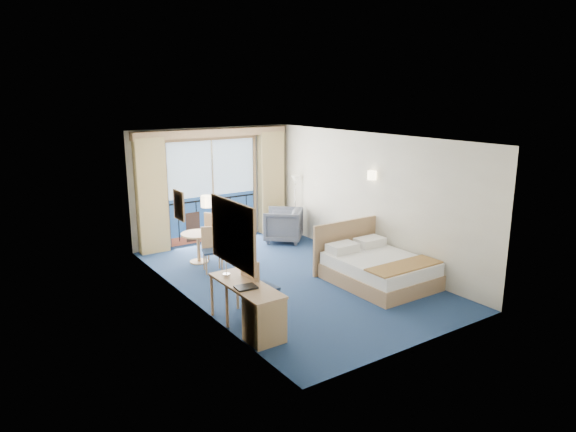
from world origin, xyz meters
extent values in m
plane|color=navy|center=(0.00, 0.00, 0.00)|extent=(6.50, 6.50, 0.00)
cube|color=beige|center=(0.00, 3.26, 1.35)|extent=(4.00, 0.02, 2.70)
cube|color=beige|center=(0.00, -3.26, 1.35)|extent=(4.00, 0.02, 2.70)
cube|color=beige|center=(-2.01, 0.00, 1.35)|extent=(0.02, 6.50, 2.70)
cube|color=beige|center=(2.01, 0.00, 1.35)|extent=(0.02, 6.50, 2.70)
cube|color=silver|center=(0.00, 0.00, 2.71)|extent=(4.00, 6.50, 0.02)
cube|color=navy|center=(0.00, 3.22, 0.56)|extent=(2.20, 0.02, 1.08)
cube|color=silver|center=(0.00, 3.22, 1.76)|extent=(2.20, 0.02, 1.32)
cube|color=#97442E|center=(0.00, 3.22, 0.10)|extent=(2.20, 0.02, 0.20)
cube|color=black|center=(0.00, 3.22, 1.00)|extent=(2.20, 0.02, 0.04)
cube|color=tan|center=(0.00, 3.21, 2.46)|extent=(2.36, 0.03, 0.12)
cube|color=tan|center=(-1.15, 3.21, 1.20)|extent=(0.06, 0.03, 2.40)
cube|color=tan|center=(1.15, 3.21, 1.20)|extent=(0.06, 0.03, 2.40)
cube|color=silver|center=(0.00, 3.21, 1.20)|extent=(0.05, 0.02, 2.40)
cube|color=#352118|center=(0.35, 3.21, 0.40)|extent=(0.35, 0.02, 0.70)
cube|color=#352118|center=(-0.55, 3.21, 0.40)|extent=(0.35, 0.02, 0.70)
cube|color=#352118|center=(-0.05, 3.21, 0.30)|extent=(0.30, 0.02, 0.45)
cube|color=black|center=(-0.90, 3.22, 0.55)|extent=(0.02, 0.01, 0.90)
cube|color=black|center=(-0.45, 3.22, 0.55)|extent=(0.03, 0.01, 0.90)
cube|color=black|center=(0.00, 3.22, 0.55)|extent=(0.03, 0.01, 0.90)
cube|color=black|center=(0.45, 3.22, 0.55)|extent=(0.03, 0.01, 0.90)
cube|color=black|center=(0.90, 3.22, 0.55)|extent=(0.02, 0.01, 0.90)
cube|color=tan|center=(-1.55, 3.07, 1.28)|extent=(0.65, 0.22, 2.55)
cube|color=tan|center=(1.55, 3.07, 1.28)|extent=(0.65, 0.22, 2.55)
cube|color=tan|center=(0.00, 3.10, 2.58)|extent=(3.80, 0.25, 0.18)
cube|color=tan|center=(-1.98, -1.50, 1.55)|extent=(0.04, 1.25, 0.95)
cube|color=silver|center=(-1.95, -1.50, 1.55)|extent=(0.01, 1.12, 0.82)
cube|color=tan|center=(-1.98, 0.45, 1.60)|extent=(0.03, 0.42, 0.52)
cube|color=gray|center=(-1.96, 0.45, 1.60)|extent=(0.01, 0.34, 0.44)
cylinder|color=beige|center=(-1.94, -0.60, 1.85)|extent=(0.18, 0.18, 0.18)
cylinder|color=beige|center=(1.94, -0.15, 1.85)|extent=(0.18, 0.18, 0.18)
cube|color=tan|center=(1.24, -1.20, 0.14)|extent=(1.48, 1.85, 0.28)
cube|color=white|center=(1.24, -1.20, 0.39)|extent=(1.43, 1.80, 0.23)
cube|color=#A4773F|center=(1.24, -1.80, 0.52)|extent=(1.46, 0.51, 0.03)
cube|color=white|center=(0.89, -0.53, 0.59)|extent=(0.57, 0.37, 0.17)
cube|color=white|center=(1.59, -0.53, 0.59)|extent=(0.57, 0.37, 0.17)
cube|color=tan|center=(1.24, -0.23, 0.51)|extent=(1.62, 0.06, 1.02)
cube|color=tan|center=(1.75, 0.31, 0.30)|extent=(0.45, 0.43, 0.59)
cube|color=silver|center=(1.71, 0.26, 0.63)|extent=(0.19, 0.16, 0.08)
imported|color=#424851|center=(1.31, 2.17, 0.40)|extent=(1.21, 1.21, 0.79)
cylinder|color=silver|center=(1.84, 2.42, 0.01)|extent=(0.21, 0.21, 0.03)
cylinder|color=silver|center=(1.84, 2.42, 0.71)|extent=(0.02, 0.02, 1.43)
cone|color=beige|center=(1.84, 2.42, 1.43)|extent=(0.19, 0.19, 0.17)
cube|color=tan|center=(-1.73, -1.42, 0.69)|extent=(0.52, 1.51, 0.04)
cube|color=tan|center=(-1.73, -1.94, 0.33)|extent=(0.49, 0.45, 0.67)
cylinder|color=tan|center=(-1.96, -1.23, 0.33)|extent=(0.05, 0.05, 0.67)
cylinder|color=tan|center=(-1.50, -1.23, 0.33)|extent=(0.05, 0.05, 0.67)
cylinder|color=tan|center=(-1.96, -0.71, 0.33)|extent=(0.05, 0.05, 0.67)
cylinder|color=tan|center=(-1.50, -0.71, 0.33)|extent=(0.05, 0.05, 0.67)
cube|color=#202F4B|center=(-1.35, -1.22, 0.49)|extent=(0.49, 0.49, 0.05)
cube|color=tan|center=(-1.56, -1.25, 0.76)|extent=(0.09, 0.44, 0.52)
cylinder|color=tan|center=(-1.16, -1.38, 0.24)|extent=(0.04, 0.04, 0.47)
cylinder|color=tan|center=(-1.20, -1.03, 0.24)|extent=(0.04, 0.04, 0.47)
cylinder|color=tan|center=(-1.51, -1.42, 0.24)|extent=(0.04, 0.04, 0.47)
cylinder|color=tan|center=(-1.55, -1.07, 0.24)|extent=(0.04, 0.04, 0.47)
cube|color=black|center=(-1.81, -1.56, 0.72)|extent=(0.33, 0.26, 0.03)
cylinder|color=silver|center=(-1.81, -0.94, 0.73)|extent=(0.11, 0.11, 0.02)
cylinder|color=silver|center=(-1.81, -0.94, 0.91)|extent=(0.02, 0.02, 0.38)
cone|color=beige|center=(-1.81, -0.94, 1.10)|extent=(0.10, 0.10, 0.09)
cylinder|color=tan|center=(-1.03, 1.85, 0.62)|extent=(0.71, 0.71, 0.04)
cylinder|color=tan|center=(-1.03, 1.85, 0.31)|extent=(0.07, 0.07, 0.62)
cylinder|color=tan|center=(-1.03, 1.85, 0.01)|extent=(0.39, 0.39, 0.03)
cube|color=#202F4B|center=(-0.55, 1.80, 0.50)|extent=(0.59, 0.59, 0.05)
cube|color=tan|center=(-0.74, 1.71, 0.78)|extent=(0.23, 0.42, 0.53)
cylinder|color=tan|center=(-0.31, 1.71, 0.24)|extent=(0.04, 0.04, 0.48)
cylinder|color=tan|center=(-0.46, 2.04, 0.24)|extent=(0.04, 0.04, 0.48)
cylinder|color=tan|center=(-0.64, 1.55, 0.24)|extent=(0.04, 0.04, 0.48)
cylinder|color=tan|center=(-0.79, 1.88, 0.24)|extent=(0.04, 0.04, 0.48)
cube|color=#202F4B|center=(-1.04, 1.15, 0.43)|extent=(0.47, 0.47, 0.05)
cube|color=tan|center=(-0.99, 1.33, 0.66)|extent=(0.37, 0.15, 0.45)
cylinder|color=tan|center=(-1.23, 1.05, 0.20)|extent=(0.03, 0.03, 0.41)
cylinder|color=tan|center=(-0.94, 0.96, 0.20)|extent=(0.03, 0.03, 0.41)
cylinder|color=tan|center=(-1.14, 1.35, 0.20)|extent=(0.03, 0.03, 0.41)
cylinder|color=tan|center=(-0.85, 1.26, 0.20)|extent=(0.03, 0.03, 0.41)
camera|label=1|loc=(-5.24, -7.73, 3.50)|focal=32.00mm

